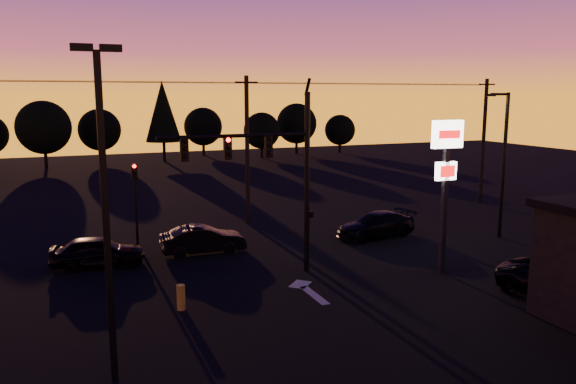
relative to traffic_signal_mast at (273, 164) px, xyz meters
name	(u,v)px	position (x,y,z in m)	size (l,w,h in m)	color
ground	(313,306)	(0.10, -3.99, -4.94)	(120.00, 120.00, 0.00)	black
lane_arrow	(307,290)	(0.60, -2.33, -4.93)	(1.20, 3.10, 0.01)	beige
traffic_signal_mast	(273,164)	(0.00, 0.00, 0.00)	(6.79, 0.52, 8.58)	black
secondary_signal	(135,192)	(-4.90, 7.49, -2.07)	(0.30, 0.31, 4.35)	black
parking_lot_light	(104,195)	(-7.40, -6.99, 0.33)	(1.25, 0.30, 9.14)	black
pylon_sign	(446,164)	(7.10, -2.49, -0.02)	(1.50, 0.28, 6.80)	black
streetlight	(503,159)	(14.01, 1.51, -0.52)	(1.55, 0.35, 8.00)	black
utility_pole_1	(247,150)	(2.10, 10.01, -0.34)	(1.40, 0.26, 9.00)	black
utility_pole_2	(484,141)	(20.10, 10.01, -0.34)	(1.40, 0.26, 9.00)	black
power_wires	(246,83)	(2.10, 10.01, 3.63)	(36.00, 1.22, 0.07)	black
bollard	(181,297)	(-4.62, -2.50, -4.46)	(0.32, 0.32, 0.95)	gold
tree_2	(44,127)	(-9.90, 44.01, -0.57)	(5.77, 5.78, 7.26)	black
tree_3	(100,130)	(-3.90, 48.01, -1.19)	(4.95, 4.95, 6.22)	black
tree_4	(163,111)	(3.10, 45.01, 0.99)	(4.18, 4.18, 9.50)	black
tree_5	(203,127)	(9.10, 50.01, -1.19)	(4.95, 4.95, 6.22)	black
tree_6	(262,131)	(15.10, 44.01, -1.50)	(4.54, 4.54, 5.71)	black
tree_7	(297,124)	(21.10, 47.01, -0.88)	(5.36, 5.36, 6.74)	black
tree_8	(340,130)	(27.10, 46.01, -1.82)	(4.12, 4.12, 5.19)	black
car_left	(98,251)	(-7.09, 4.28, -4.22)	(1.69, 4.20, 1.43)	black
car_mid	(203,239)	(-2.03, 4.66, -4.24)	(1.47, 4.21, 1.39)	black
car_right	(376,225)	(7.70, 4.16, -4.25)	(1.93, 4.74, 1.38)	black
suv_parked	(566,281)	(9.56, -6.99, -4.24)	(2.32, 5.04, 1.40)	black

